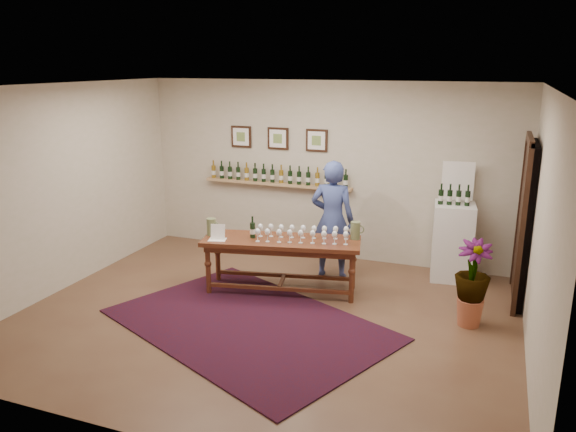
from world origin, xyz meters
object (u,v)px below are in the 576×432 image
(tasting_table, at_px, (281,247))
(display_pedestal, at_px, (452,242))
(potted_plant, at_px, (472,283))
(person, at_px, (332,220))

(tasting_table, xyz_separation_m, display_pedestal, (2.14, 1.33, -0.08))
(display_pedestal, height_order, potted_plant, display_pedestal)
(display_pedestal, xyz_separation_m, person, (-1.65, -0.54, 0.31))
(potted_plant, xyz_separation_m, person, (-2.00, 0.96, 0.33))
(potted_plant, relative_size, person, 0.53)
(display_pedestal, bearing_deg, person, -161.78)
(tasting_table, bearing_deg, potted_plant, -15.99)
(tasting_table, xyz_separation_m, person, (0.48, 0.78, 0.23))
(tasting_table, bearing_deg, person, 46.29)
(potted_plant, height_order, person, person)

